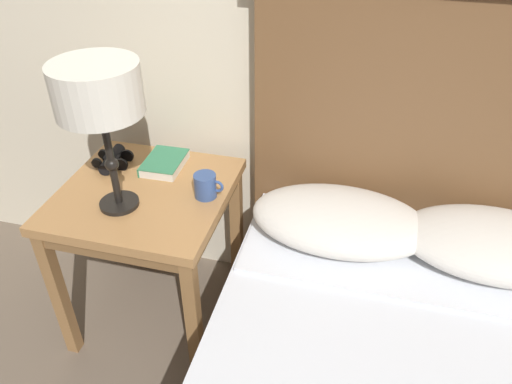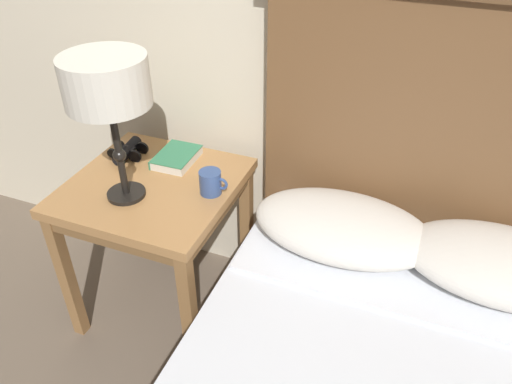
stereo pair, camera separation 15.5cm
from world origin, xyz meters
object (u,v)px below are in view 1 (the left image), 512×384
at_px(coffee_mug, 206,186).
at_px(table_lamp, 98,94).
at_px(book_on_nightstand, 164,163).
at_px(nightstand, 147,209).
at_px(binoculars_pair, 113,159).

bearing_deg(coffee_mug, table_lamp, -155.53).
bearing_deg(book_on_nightstand, nightstand, -93.71).
bearing_deg(binoculars_pair, table_lamp, -57.99).
distance_m(book_on_nightstand, coffee_mug, 0.25).
bearing_deg(nightstand, book_on_nightstand, 86.29).
xyz_separation_m(table_lamp, binoculars_pair, (-0.14, 0.23, -0.38)).
bearing_deg(nightstand, table_lamp, -112.45).
relative_size(nightstand, binoculars_pair, 3.80).
bearing_deg(nightstand, coffee_mug, 5.52).
distance_m(book_on_nightstand, binoculars_pair, 0.19).
height_order(nightstand, book_on_nightstand, book_on_nightstand).
bearing_deg(binoculars_pair, nightstand, -34.96).
xyz_separation_m(book_on_nightstand, binoculars_pair, (-0.19, -0.03, 0.01)).
relative_size(book_on_nightstand, binoculars_pair, 1.14).
height_order(table_lamp, book_on_nightstand, table_lamp).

